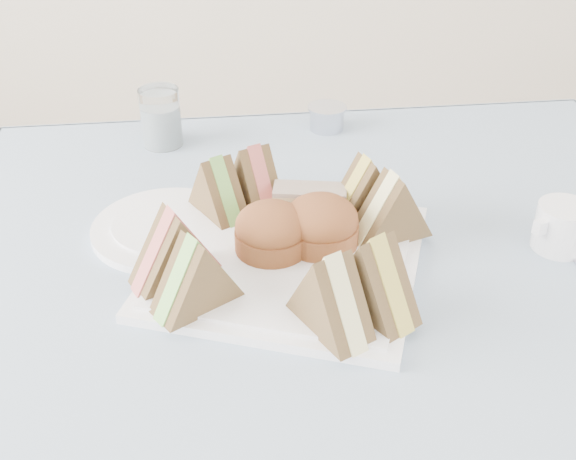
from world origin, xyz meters
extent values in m
cube|color=#8EA7C8|center=(0.00, 0.00, 0.74)|extent=(1.02, 1.02, 0.01)
cube|color=white|center=(-0.07, 0.06, 0.75)|extent=(0.40, 0.40, 0.01)
cylinder|color=brown|center=(-0.09, 0.07, 0.79)|extent=(0.12, 0.12, 0.06)
cylinder|color=brown|center=(-0.03, 0.08, 0.79)|extent=(0.11, 0.11, 0.06)
cube|color=tan|center=(-0.03, 0.15, 0.78)|extent=(0.10, 0.06, 0.04)
cylinder|color=white|center=(-0.22, 0.15, 0.75)|extent=(0.25, 0.25, 0.01)
cylinder|color=white|center=(-0.23, 0.41, 0.79)|extent=(0.07, 0.07, 0.09)
cylinder|color=silver|center=(0.04, 0.44, 0.76)|extent=(0.07, 0.07, 0.04)
cylinder|color=white|center=(0.27, 0.06, 0.78)|extent=(0.09, 0.09, 0.06)
camera|label=1|loc=(-0.16, -0.66, 1.27)|focal=45.00mm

